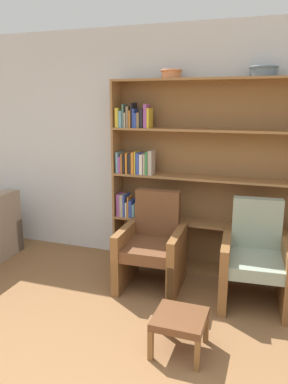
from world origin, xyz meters
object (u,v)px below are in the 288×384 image
(bookshelf, at_px, (196,180))
(armchair_cushioned, at_px, (255,260))
(bowl_sage, at_px, (171,73))
(armchair_leather, at_px, (152,247))
(footstool, at_px, (180,321))
(bowl_terracotta, at_px, (264,71))

(bookshelf, height_order, armchair_cushioned, bookshelf)
(bowl_sage, xyz_separation_m, armchair_leather, (-0.03, -0.54, -1.78))
(footstool, bearing_deg, bookshelf, 98.14)
(bookshelf, distance_m, armchair_leather, 0.90)
(bookshelf, xyz_separation_m, footstool, (0.22, -1.55, -0.80))
(bowl_sage, relative_size, armchair_leather, 0.24)
(bowl_sage, xyz_separation_m, armchair_cushioned, (1.02, -0.54, -1.78))
(bookshelf, xyz_separation_m, armchair_leather, (-0.33, -0.56, -0.63))
(bowl_sage, distance_m, armchair_cushioned, 2.12)
(armchair_leather, bearing_deg, armchair_cushioned, 177.34)
(bookshelf, bearing_deg, armchair_cushioned, -38.10)
(bookshelf, height_order, armchair_leather, bookshelf)
(armchair_leather, xyz_separation_m, armchair_cushioned, (1.04, -0.00, 0.00))
(armchair_cushioned, bearing_deg, armchair_leather, -4.67)
(bookshelf, relative_size, bowl_sage, 9.95)
(bowl_sage, height_order, armchair_leather, bowl_sage)
(bowl_terracotta, relative_size, footstool, 0.72)
(footstool, bearing_deg, bowl_sage, 108.74)
(bookshelf, relative_size, armchair_leather, 2.35)
(armchair_leather, height_order, armchair_cushioned, same)
(bowl_terracotta, relative_size, armchair_cushioned, 0.29)
(bowl_terracotta, bearing_deg, armchair_leather, -151.12)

